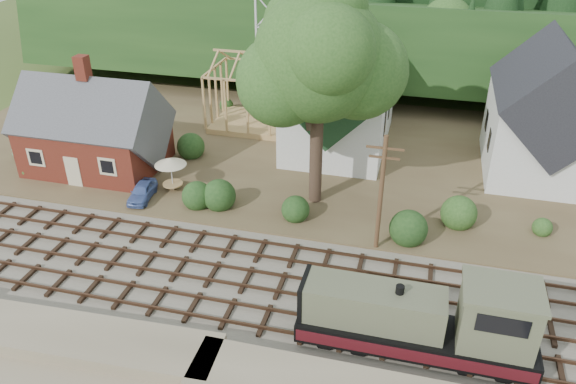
% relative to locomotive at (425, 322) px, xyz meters
% --- Properties ---
extents(ground, '(140.00, 140.00, 0.00)m').
position_rel_locomotive_xyz_m(ground, '(-10.23, 3.00, -2.04)').
color(ground, '#384C1E').
rests_on(ground, ground).
extents(railroad_bed, '(64.00, 11.00, 0.16)m').
position_rel_locomotive_xyz_m(railroad_bed, '(-10.23, 3.00, -1.96)').
color(railroad_bed, '#726B5B').
rests_on(railroad_bed, ground).
extents(village_flat, '(64.00, 26.00, 0.30)m').
position_rel_locomotive_xyz_m(village_flat, '(-10.23, 21.00, -1.89)').
color(village_flat, brown).
rests_on(village_flat, ground).
extents(hillside, '(70.00, 28.96, 12.74)m').
position_rel_locomotive_xyz_m(hillside, '(-10.23, 45.00, -2.04)').
color(hillside, '#1E3F19').
rests_on(hillside, ground).
extents(ridge, '(80.00, 20.00, 12.00)m').
position_rel_locomotive_xyz_m(ridge, '(-10.23, 61.00, -2.04)').
color(ridge, black).
rests_on(ridge, ground).
extents(depot, '(10.80, 7.41, 9.00)m').
position_rel_locomotive_xyz_m(depot, '(-26.23, 14.00, 1.17)').
color(depot, '#5D2015').
rests_on(depot, village_flat).
extents(church, '(8.40, 15.17, 13.00)m').
position_rel_locomotive_xyz_m(church, '(-8.23, 22.68, 3.14)').
color(church, silver).
rests_on(church, village_flat).
extents(farmhouse, '(8.40, 10.80, 10.60)m').
position_rel_locomotive_xyz_m(farmhouse, '(7.77, 22.00, 2.82)').
color(farmhouse, silver).
rests_on(farmhouse, village_flat).
extents(timber_frame, '(8.20, 6.20, 6.99)m').
position_rel_locomotive_xyz_m(timber_frame, '(-16.23, 25.00, 1.23)').
color(timber_frame, tan).
rests_on(timber_frame, village_flat).
extents(lattice_tower, '(3.20, 3.20, 12.12)m').
position_rel_locomotive_xyz_m(lattice_tower, '(-16.23, 31.00, 7.99)').
color(lattice_tower, silver).
rests_on(lattice_tower, village_flat).
extents(big_tree, '(10.90, 8.40, 14.70)m').
position_rel_locomotive_xyz_m(big_tree, '(-8.06, 13.08, 8.18)').
color(big_tree, '#38281E').
rests_on(big_tree, village_flat).
extents(telegraph_pole_near, '(2.20, 0.28, 8.00)m').
position_rel_locomotive_xyz_m(telegraph_pole_near, '(-3.23, 8.20, 2.21)').
color(telegraph_pole_near, '#4C331E').
rests_on(telegraph_pole_near, ground).
extents(locomotive, '(11.38, 2.85, 4.57)m').
position_rel_locomotive_xyz_m(locomotive, '(0.00, 0.00, 0.00)').
color(locomotive, black).
rests_on(locomotive, railroad_bed).
extents(car_blue, '(1.80, 3.60, 1.18)m').
position_rel_locomotive_xyz_m(car_blue, '(-20.39, 10.02, -1.15)').
color(car_blue, '#526DB0').
rests_on(car_blue, village_flat).
extents(car_green, '(4.08, 2.79, 1.27)m').
position_rel_locomotive_xyz_m(car_green, '(-32.28, 14.50, -1.10)').
color(car_green, gray).
rests_on(car_green, village_flat).
extents(car_red, '(4.72, 2.91, 1.22)m').
position_rel_locomotive_xyz_m(car_red, '(7.74, 22.82, -1.13)').
color(car_red, '#AA0D20').
rests_on(car_red, village_flat).
extents(patio_set, '(2.33, 2.33, 2.60)m').
position_rel_locomotive_xyz_m(patio_set, '(-18.83, 11.83, 0.47)').
color(patio_set, silver).
rests_on(patio_set, village_flat).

